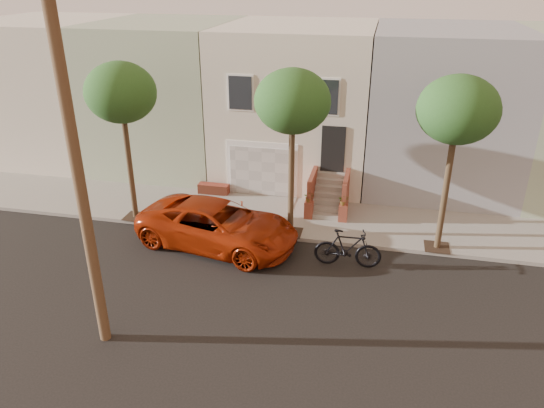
# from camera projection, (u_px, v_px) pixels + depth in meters

# --- Properties ---
(ground) EXTENTS (90.00, 90.00, 0.00)m
(ground) POSITION_uv_depth(u_px,v_px,m) (239.00, 288.00, 16.75)
(ground) COLOR black
(ground) RESTS_ON ground
(sidewalk) EXTENTS (40.00, 3.70, 0.15)m
(sidewalk) POSITION_uv_depth(u_px,v_px,m) (273.00, 216.00, 21.47)
(sidewalk) COLOR gray
(sidewalk) RESTS_ON ground
(house_row) EXTENTS (33.10, 11.70, 7.00)m
(house_row) POSITION_uv_depth(u_px,v_px,m) (298.00, 99.00, 25.15)
(house_row) COLOR beige
(house_row) RESTS_ON sidewalk
(tree_left) EXTENTS (2.70, 2.57, 6.30)m
(tree_left) POSITION_uv_depth(u_px,v_px,m) (121.00, 94.00, 19.07)
(tree_left) COLOR #2D2116
(tree_left) RESTS_ON sidewalk
(tree_mid) EXTENTS (2.70, 2.57, 6.30)m
(tree_mid) POSITION_uv_depth(u_px,v_px,m) (292.00, 102.00, 17.81)
(tree_mid) COLOR #2D2116
(tree_mid) RESTS_ON sidewalk
(tree_right) EXTENTS (2.70, 2.57, 6.30)m
(tree_right) POSITION_uv_depth(u_px,v_px,m) (458.00, 111.00, 16.75)
(tree_right) COLOR #2D2116
(tree_right) RESTS_ON sidewalk
(pickup_truck) EXTENTS (6.45, 3.88, 1.68)m
(pickup_truck) POSITION_uv_depth(u_px,v_px,m) (218.00, 225.00, 19.00)
(pickup_truck) COLOR #9B2408
(pickup_truck) RESTS_ON ground
(motorcycle) EXTENTS (2.35, 0.73, 1.40)m
(motorcycle) POSITION_uv_depth(u_px,v_px,m) (348.00, 248.00, 17.71)
(motorcycle) COLOR black
(motorcycle) RESTS_ON ground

